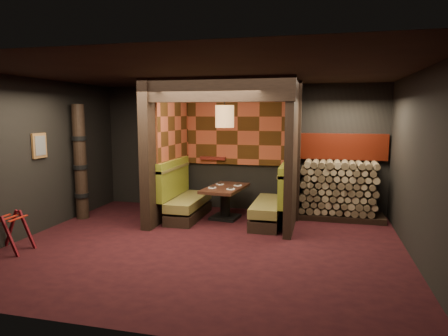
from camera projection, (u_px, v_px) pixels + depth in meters
floor at (205, 246)px, 6.71m from camera, size 6.50×5.50×0.02m
ceiling at (204, 72)px, 6.32m from camera, size 6.50×5.50×0.02m
wall_back at (239, 148)px, 9.17m from camera, size 6.50×0.02×2.85m
wall_front at (123, 195)px, 3.86m from camera, size 6.50×0.02×2.85m
wall_left at (34, 157)px, 7.30m from camera, size 0.02×5.50×2.85m
wall_right at (422, 168)px, 5.74m from camera, size 0.02×5.50×2.85m
partition_left at (166, 151)px, 8.43m from camera, size 0.20×2.20×2.85m
partition_right at (293, 154)px, 7.84m from camera, size 0.15×2.10×2.85m
header_beam at (214, 89)px, 7.03m from camera, size 2.85×0.18×0.44m
tapa_back_panel at (238, 131)px, 9.08m from camera, size 2.40×0.06×1.55m
tapa_side_panel at (174, 130)px, 8.51m from camera, size 0.04×1.85×1.45m
lacquer_shelf at (213, 158)px, 9.24m from camera, size 0.60×0.12×0.07m
booth_bench_left at (184, 199)px, 8.47m from camera, size 0.68×1.60×1.14m
booth_bench_right at (273, 204)px, 8.02m from camera, size 0.68×1.60×1.14m
dining_table at (225, 198)px, 8.40m from camera, size 0.85×1.37×0.68m
place_settings at (225, 186)px, 8.37m from camera, size 0.63×0.67×0.03m
pendant_lamp at (225, 116)px, 8.12m from camera, size 0.38×0.38×0.93m
framed_picture at (39, 146)px, 7.36m from camera, size 0.05×0.36×0.46m
luggage_rack at (10, 231)px, 6.40m from camera, size 0.64×0.46×0.68m
totem_column at (80, 163)px, 8.34m from camera, size 0.31×0.31×2.40m
firewood_stack at (342, 190)px, 8.34m from camera, size 1.73×0.70×1.22m
mosaic_header at (343, 147)px, 8.54m from camera, size 1.83×0.10×0.56m
bay_front_post at (298, 153)px, 8.07m from camera, size 0.08×0.08×2.85m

